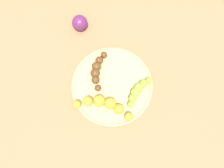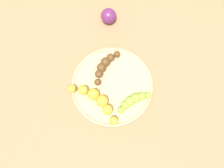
{
  "view_description": "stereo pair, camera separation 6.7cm",
  "coord_description": "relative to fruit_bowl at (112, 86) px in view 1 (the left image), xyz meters",
  "views": [
    {
      "loc": [
        0.16,
        -0.04,
        0.69
      ],
      "look_at": [
        0.0,
        0.0,
        0.04
      ],
      "focal_mm": 35.71,
      "sensor_mm": 36.0,
      "label": 1
    },
    {
      "loc": [
        0.16,
        0.03,
        0.69
      ],
      "look_at": [
        0.0,
        0.0,
        0.04
      ],
      "focal_mm": 35.71,
      "sensor_mm": 36.0,
      "label": 2
    }
  ],
  "objects": [
    {
      "name": "ground_plane",
      "position": [
        0.0,
        0.0,
        -0.01
      ],
      "size": [
        2.4,
        2.4,
        0.0
      ],
      "primitive_type": "plane",
      "color": "#936D47"
    },
    {
      "name": "banana_overripe",
      "position": [
        -0.06,
        -0.03,
        0.02
      ],
      "size": [
        0.12,
        0.07,
        0.03
      ],
      "rotation": [
        0.0,
        0.0,
        4.29
      ],
      "color": "#593819",
      "rests_on": "fruit_bowl"
    },
    {
      "name": "banana_green",
      "position": [
        0.04,
        0.07,
        0.02
      ],
      "size": [
        0.08,
        0.09,
        0.03
      ],
      "rotation": [
        0.0,
        0.0,
        3.8
      ],
      "color": "#8CAD38",
      "rests_on": "fruit_bowl"
    },
    {
      "name": "banana_spotted",
      "position": [
        0.05,
        -0.04,
        0.03
      ],
      "size": [
        0.1,
        0.17,
        0.04
      ],
      "rotation": [
        0.0,
        0.0,
        2.65
      ],
      "color": "gold",
      "rests_on": "fruit_bowl"
    },
    {
      "name": "plum_purple",
      "position": [
        -0.23,
        -0.05,
        0.01
      ],
      "size": [
        0.05,
        0.05,
        0.05
      ],
      "primitive_type": "sphere",
      "color": "#662659",
      "rests_on": "ground_plane"
    },
    {
      "name": "fruit_bowl",
      "position": [
        0.0,
        0.0,
        0.0
      ],
      "size": [
        0.26,
        0.26,
        0.02
      ],
      "color": "tan",
      "rests_on": "ground_plane"
    }
  ]
}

